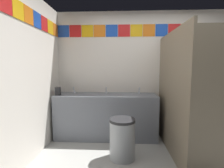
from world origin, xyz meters
name	(u,v)px	position (x,y,z in m)	size (l,w,h in m)	color
wall_back	(148,73)	(0.00, 1.53, 1.28)	(3.78, 0.09, 2.54)	silver
wall_side	(13,78)	(-1.93, 0.00, 1.28)	(0.09, 2.98, 2.54)	silver
vanity_counter	(106,115)	(-0.85, 1.22, 0.45)	(1.97, 0.55, 0.87)	slate
faucet_left	(74,91)	(-1.51, 1.30, 0.92)	(0.04, 0.10, 0.14)	silver
faucet_center	(106,91)	(-0.85, 1.30, 0.92)	(0.04, 0.10, 0.14)	silver
faucet_right	(139,91)	(-0.20, 1.30, 0.92)	(0.04, 0.10, 0.14)	silver
soap_dispenser	(58,91)	(-1.76, 1.06, 0.95)	(0.09, 0.09, 0.16)	black
stall_divider	(187,96)	(0.41, 0.43, 0.99)	(0.92, 1.59, 1.98)	#726651
toilet	(193,127)	(0.78, 1.04, 0.30)	(0.39, 0.49, 0.74)	white
trash_bin	(122,139)	(-0.54, 0.44, 0.31)	(0.40, 0.40, 0.63)	#999EA3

